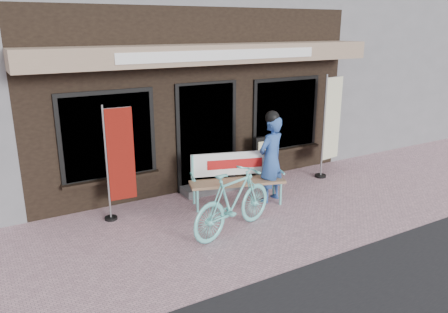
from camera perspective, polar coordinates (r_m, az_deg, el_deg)
ground at (r=7.64m, az=4.88°, el=-8.51°), size 70.00×70.00×0.00m
storefront at (r=11.34m, az=-9.73°, el=15.16°), size 7.00×6.77×6.00m
neighbor_right_near at (r=16.76m, az=18.80°, el=14.29°), size 10.00×7.00×5.60m
bench at (r=8.22m, az=1.60°, el=-2.34°), size 1.83×0.96×0.96m
person at (r=8.28m, az=6.16°, el=-0.12°), size 0.69×0.55×1.76m
bicycle at (r=7.07m, az=1.24°, el=-5.90°), size 1.84×0.99×1.06m
nobori_red at (r=7.63m, az=-13.60°, el=-0.56°), size 0.60×0.23×2.02m
nobori_cream at (r=9.89m, az=13.74°, el=4.12°), size 0.68×0.28×2.28m
menu_stand at (r=9.35m, az=5.40°, el=-0.34°), size 0.51×0.13×1.02m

